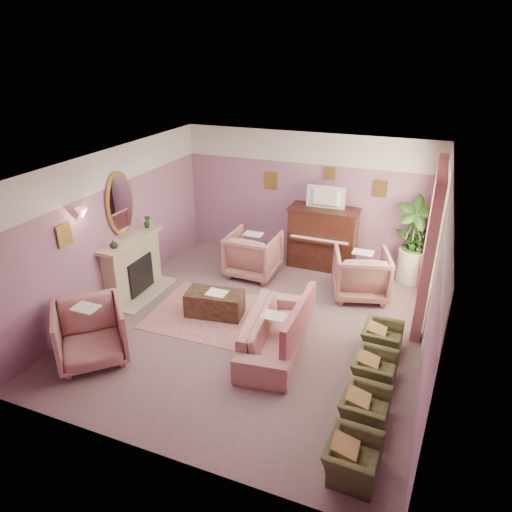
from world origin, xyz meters
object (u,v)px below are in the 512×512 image
at_px(floral_armchair_right, 361,272).
at_px(olive_chair_c, 375,366).
at_px(piano, 323,238).
at_px(television, 325,196).
at_px(coffee_table, 215,304).
at_px(olive_chair_a, 353,453).
at_px(floral_armchair_left, 253,252).
at_px(sofa, 274,325).
at_px(olive_chair_d, 382,335).
at_px(side_table, 410,266).
at_px(olive_chair_b, 365,404).
at_px(floral_armchair_front, 90,331).

xyz_separation_m(floral_armchair_right, olive_chair_c, (0.63, -2.45, -0.22)).
xyz_separation_m(piano, television, (0.00, -0.05, 0.95)).
xyz_separation_m(coffee_table, olive_chair_a, (2.91, -2.44, 0.06)).
bearing_deg(floral_armchair_left, sofa, -61.08).
bearing_deg(olive_chair_c, coffee_table, 164.63).
distance_m(coffee_table, olive_chair_a, 3.80).
bearing_deg(olive_chair_d, side_table, 85.40).
distance_m(floral_armchair_right, olive_chair_b, 3.33).
bearing_deg(sofa, piano, 90.48).
bearing_deg(floral_armchair_left, olive_chair_a, -55.57).
bearing_deg(piano, floral_armchair_right, -45.04).
relative_size(coffee_table, olive_chair_a, 1.50).
height_order(television, sofa, television).
height_order(piano, olive_chair_a, piano).
height_order(sofa, floral_armchair_front, floral_armchair_front).
height_order(floral_armchair_front, olive_chair_b, floral_armchair_front).
bearing_deg(olive_chair_b, floral_armchair_right, 100.91).
height_order(olive_chair_a, olive_chair_d, same).
bearing_deg(olive_chair_b, floral_armchair_left, 130.47).
bearing_deg(coffee_table, olive_chair_d, 0.40).
height_order(television, olive_chair_b, television).
bearing_deg(coffee_table, television, 63.83).
bearing_deg(coffee_table, olive_chair_c, -15.37).
xyz_separation_m(floral_armchair_front, side_table, (4.29, 4.43, -0.16)).
relative_size(piano, television, 1.75).
distance_m(olive_chair_d, side_table, 2.60).
bearing_deg(olive_chair_b, olive_chair_a, -90.00).
xyz_separation_m(olive_chair_a, olive_chair_b, (0.00, 0.82, 0.00)).
distance_m(floral_armchair_left, olive_chair_c, 3.83).
relative_size(piano, floral_armchair_right, 1.37).
xyz_separation_m(floral_armchair_left, floral_armchair_front, (-1.22, -3.56, 0.00)).
xyz_separation_m(floral_armchair_right, olive_chair_d, (0.63, -1.63, -0.22)).
bearing_deg(television, olive_chair_d, -57.69).
relative_size(piano, sofa, 0.68).
height_order(piano, floral_armchair_front, piano).
height_order(floral_armchair_left, floral_armchair_front, same).
distance_m(floral_armchair_left, floral_armchair_right, 2.24).
bearing_deg(television, floral_armchair_front, -118.98).
xyz_separation_m(floral_armchair_left, olive_chair_c, (2.86, -2.54, -0.22)).
bearing_deg(floral_armchair_front, sofa, 27.39).
height_order(sofa, olive_chair_c, sofa).
distance_m(sofa, olive_chair_b, 1.94).
relative_size(floral_armchair_left, olive_chair_d, 1.53).
relative_size(floral_armchair_front, olive_chair_b, 1.53).
bearing_deg(floral_armchair_left, piano, 36.55).
bearing_deg(olive_chair_d, olive_chair_a, -90.00).
distance_m(piano, floral_armchair_front, 5.10).
height_order(floral_armchair_right, olive_chair_d, floral_armchair_right).
height_order(floral_armchair_front, side_table, floral_armchair_front).
bearing_deg(sofa, television, 90.49).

